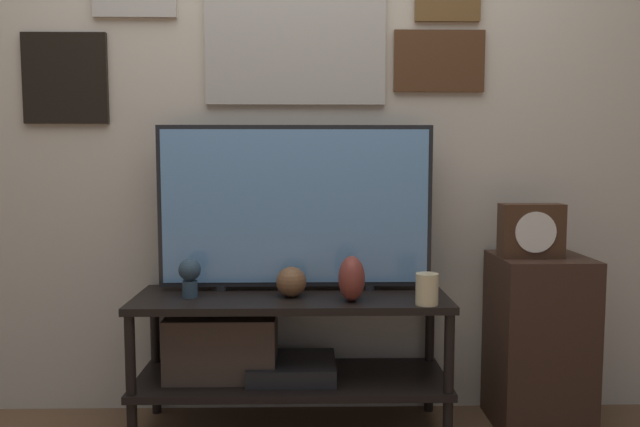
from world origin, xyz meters
The scene contains 9 objects.
wall_back centered at (0.00, 0.53, 1.36)m, with size 6.40×0.08×2.70m.
media_console centered at (-0.11, 0.26, 0.36)m, with size 1.28×0.44×0.58m.
television centered at (0.01, 0.36, 0.93)m, with size 1.15×0.05×0.70m.
vase_round_glass centered at (0.00, 0.23, 0.64)m, with size 0.12×0.12×0.12m.
vase_urn_stoneware centered at (0.24, 0.16, 0.66)m, with size 0.10×0.14×0.18m.
candle_jar centered at (0.53, 0.09, 0.64)m, with size 0.09×0.09×0.12m.
decorative_bust centered at (-0.41, 0.23, 0.67)m, with size 0.09×0.09×0.16m.
side_table centered at (1.04, 0.30, 0.36)m, with size 0.38×0.37×0.73m.
mantel_clock centered at (0.99, 0.27, 0.84)m, with size 0.25×0.11×0.22m.
Camera 1 is at (0.07, -2.26, 1.15)m, focal length 35.00 mm.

